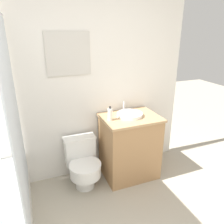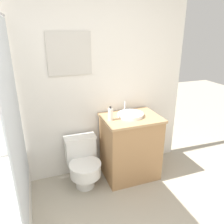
% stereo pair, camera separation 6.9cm
% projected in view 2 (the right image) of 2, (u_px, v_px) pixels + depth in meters
% --- Properties ---
extents(wall_back, '(3.29, 0.07, 2.50)m').
position_uv_depth(wall_back, '(61.00, 83.00, 2.56)').
color(wall_back, white).
rests_on(wall_back, ground_plane).
extents(toilet, '(0.39, 0.51, 0.60)m').
position_uv_depth(toilet, '(83.00, 163.00, 2.70)').
color(toilet, white).
rests_on(toilet, ground_plane).
extents(vanity, '(0.71, 0.55, 0.84)m').
position_uv_depth(vanity, '(130.00, 147.00, 2.83)').
color(vanity, '#AD7F51').
rests_on(vanity, ground_plane).
extents(sink, '(0.32, 0.35, 0.13)m').
position_uv_depth(sink, '(130.00, 115.00, 2.70)').
color(sink, white).
rests_on(sink, vanity).
extents(soap_bottle, '(0.06, 0.06, 0.17)m').
position_uv_depth(soap_bottle, '(110.00, 114.00, 2.56)').
color(soap_bottle, silver).
rests_on(soap_bottle, vanity).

